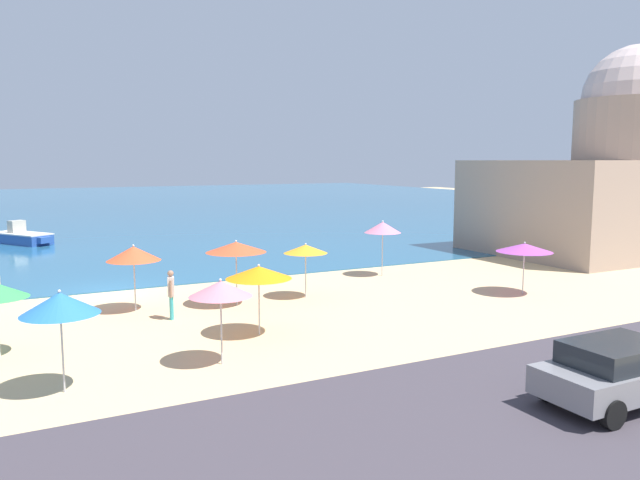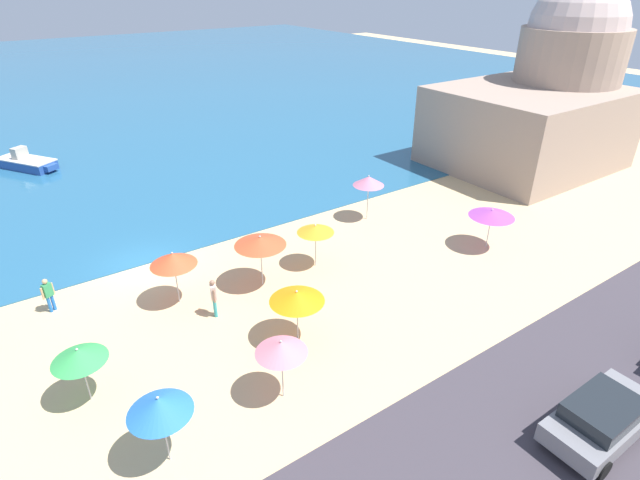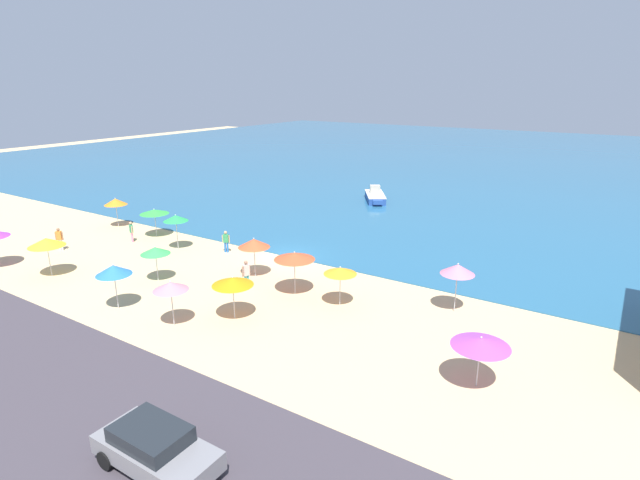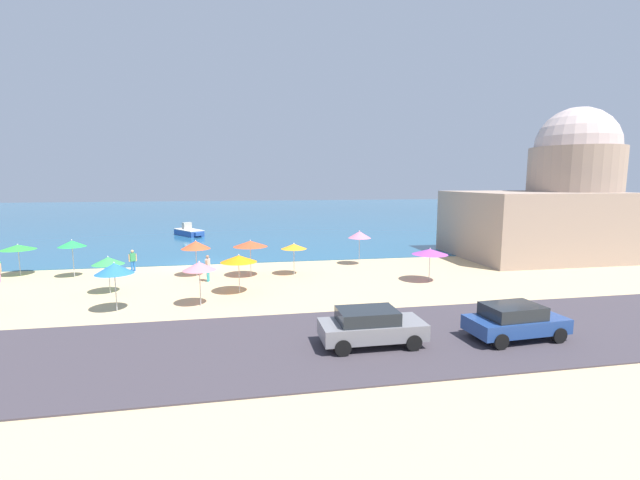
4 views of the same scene
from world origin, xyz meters
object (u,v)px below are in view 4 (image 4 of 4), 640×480
at_px(beach_umbrella_11, 430,252).
at_px(parked_car_3, 515,321).
at_px(beach_umbrella_0, 108,261).
at_px(beach_umbrella_7, 250,244).
at_px(beach_umbrella_12, 196,245).
at_px(beach_umbrella_8, 239,259).
at_px(bather_1, 208,267).
at_px(skiff_nearshore, 189,232).
at_px(beach_umbrella_6, 18,247).
at_px(beach_umbrella_13, 72,244).
at_px(beach_umbrella_3, 359,235).
at_px(harbor_fortress, 554,202).
at_px(beach_umbrella_10, 294,246).
at_px(parked_car_2, 371,326).
at_px(bather_2, 133,259).
at_px(beach_umbrella_2, 199,266).
at_px(beach_umbrella_4, 114,269).

distance_m(beach_umbrella_11, parked_car_3, 10.62).
relative_size(beach_umbrella_0, beach_umbrella_7, 0.87).
bearing_deg(beach_umbrella_7, beach_umbrella_12, 166.76).
distance_m(beach_umbrella_8, bather_1, 4.05).
relative_size(parked_car_3, skiff_nearshore, 0.85).
bearing_deg(beach_umbrella_6, beach_umbrella_13, -18.27).
bearing_deg(beach_umbrella_7, beach_umbrella_6, 168.39).
bearing_deg(beach_umbrella_3, harbor_fortress, 2.84).
height_order(bather_1, parked_car_3, bather_1).
relative_size(beach_umbrella_7, beach_umbrella_8, 1.10).
bearing_deg(harbor_fortress, beach_umbrella_3, -177.16).
relative_size(beach_umbrella_8, beach_umbrella_13, 0.89).
bearing_deg(bather_1, harbor_fortress, 8.93).
height_order(beach_umbrella_7, beach_umbrella_11, beach_umbrella_7).
xyz_separation_m(beach_umbrella_10, parked_car_2, (1.39, -13.69, -1.20)).
bearing_deg(skiff_nearshore, beach_umbrella_6, -113.97).
xyz_separation_m(beach_umbrella_13, bather_1, (9.17, -2.95, -1.35)).
xyz_separation_m(beach_umbrella_8, beach_umbrella_11, (12.37, 0.72, -0.08)).
distance_m(beach_umbrella_6, bather_2, 7.54).
bearing_deg(beach_umbrella_0, beach_umbrella_6, 140.65).
bearing_deg(parked_car_3, beach_umbrella_3, 96.66).
bearing_deg(beach_umbrella_6, parked_car_2, -39.80).
relative_size(beach_umbrella_13, parked_car_3, 0.64).
height_order(beach_umbrella_10, parked_car_3, beach_umbrella_10).
bearing_deg(skiff_nearshore, harbor_fortress, -31.27).
relative_size(beach_umbrella_0, bather_2, 1.40).
relative_size(beach_umbrella_6, harbor_fortress, 0.16).
bearing_deg(harbor_fortress, beach_umbrella_11, -154.12).
height_order(beach_umbrella_6, bather_2, beach_umbrella_6).
bearing_deg(beach_umbrella_11, parked_car_3, -95.70).
relative_size(beach_umbrella_2, beach_umbrella_12, 0.96).
bearing_deg(parked_car_2, beach_umbrella_11, 54.55).
distance_m(beach_umbrella_7, parked_car_3, 17.67).
xyz_separation_m(beach_umbrella_6, beach_umbrella_7, (15.94, -3.27, 0.29)).
bearing_deg(beach_umbrella_8, harbor_fortress, 16.24).
height_order(beach_umbrella_8, beach_umbrella_11, beach_umbrella_8).
distance_m(beach_umbrella_4, beach_umbrella_8, 6.65).
bearing_deg(bather_1, bather_2, 142.53).
height_order(beach_umbrella_4, beach_umbrella_6, beach_umbrella_4).
xyz_separation_m(bather_1, parked_car_2, (7.23, -12.70, -0.16)).
bearing_deg(beach_umbrella_11, bather_2, 160.87).
bearing_deg(beach_umbrella_7, beach_umbrella_0, -160.46).
xyz_separation_m(beach_umbrella_7, harbor_fortress, (26.47, 3.62, 2.46)).
xyz_separation_m(beach_umbrella_2, bather_2, (-5.66, 9.93, -1.25)).
relative_size(beach_umbrella_4, beach_umbrella_13, 0.97).
bearing_deg(skiff_nearshore, beach_umbrella_4, -90.27).
bearing_deg(beach_umbrella_13, beach_umbrella_3, 2.12).
xyz_separation_m(beach_umbrella_7, beach_umbrella_11, (11.58, -3.60, -0.32)).
xyz_separation_m(beach_umbrella_12, skiff_nearshore, (-3.07, 22.95, -1.72)).
relative_size(parked_car_3, harbor_fortress, 0.30).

